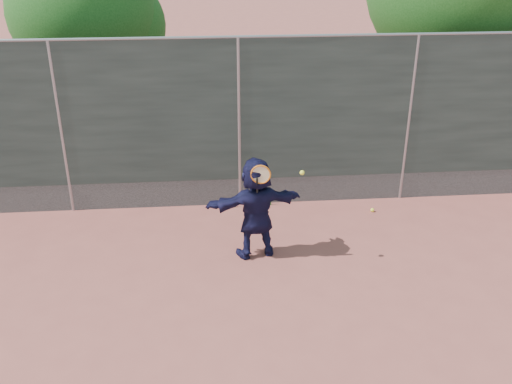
{
  "coord_description": "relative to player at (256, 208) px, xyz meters",
  "views": [
    {
      "loc": [
        -0.52,
        -5.86,
        4.65
      ],
      "look_at": [
        0.14,
        1.72,
        1.06
      ],
      "focal_mm": 40.0,
      "sensor_mm": 36.0,
      "label": 1
    }
  ],
  "objects": [
    {
      "name": "swing_action",
      "position": [
        0.11,
        -0.21,
        0.62
      ],
      "size": [
        0.76,
        0.21,
        0.51
      ],
      "color": "orange",
      "rests_on": "ground"
    },
    {
      "name": "ground",
      "position": [
        -0.14,
        -1.72,
        -0.8
      ],
      "size": [
        80.0,
        80.0,
        0.0
      ],
      "primitive_type": "plane",
      "color": "#9E4C42",
      "rests_on": "ground"
    },
    {
      "name": "player",
      "position": [
        0.0,
        0.0,
        0.0
      ],
      "size": [
        1.54,
        0.74,
        1.59
      ],
      "primitive_type": "imported",
      "rotation": [
        0.0,
        0.0,
        3.33
      ],
      "color": "black",
      "rests_on": "ground"
    },
    {
      "name": "tree_left",
      "position": [
        -2.99,
        4.83,
        2.14
      ],
      "size": [
        3.15,
        3.0,
        4.53
      ],
      "color": "#382314",
      "rests_on": "ground"
    },
    {
      "name": "fence",
      "position": [
        -0.14,
        1.78,
        0.79
      ],
      "size": [
        20.0,
        0.06,
        3.03
      ],
      "color": "#38423D",
      "rests_on": "ground"
    },
    {
      "name": "ball_ground",
      "position": [
        2.19,
        1.24,
        -0.76
      ],
      "size": [
        0.07,
        0.07,
        0.07
      ],
      "primitive_type": "sphere",
      "color": "#F9F637",
      "rests_on": "ground"
    },
    {
      "name": "weed_clump",
      "position": [
        0.16,
        1.66,
        -0.66
      ],
      "size": [
        0.68,
        0.07,
        0.3
      ],
      "color": "#387226",
      "rests_on": "ground"
    }
  ]
}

